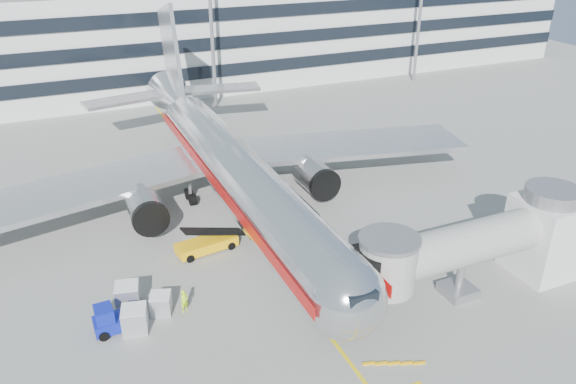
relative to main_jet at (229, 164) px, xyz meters
name	(u,v)px	position (x,y,z in m)	size (l,w,h in m)	color
ground	(279,270)	(0.00, -11.72, -4.23)	(180.00, 180.00, 0.00)	gray
lead_in_line	(237,213)	(0.00, -1.72, -4.23)	(0.25, 70.00, 0.01)	yellow
main_jet	(229,164)	(0.00, 0.00, 0.00)	(50.95, 48.70, 16.06)	silver
jet_bridge	(484,243)	(12.18, -19.72, -0.36)	(17.80, 4.50, 7.00)	silver
terminal	(133,36)	(0.00, 46.23, 3.57)	(150.00, 24.25, 15.60)	silver
belt_loader	(206,243)	(-4.32, -6.81, -3.53)	(5.30, 2.44, 2.49)	#FBB50A
baggage_tug	(111,320)	(-12.74, -13.77, -3.38)	(2.68, 1.77, 1.97)	#0D1B98
cargo_container_left	(135,319)	(-11.34, -14.27, -3.38)	(1.91, 1.91, 1.70)	silver
cargo_container_right	(128,295)	(-11.33, -11.51, -3.37)	(1.91, 1.91, 1.71)	silver
cargo_container_front	(161,303)	(-9.39, -13.15, -3.50)	(1.74, 1.74, 1.45)	silver
ramp_worker	(184,301)	(-7.88, -13.68, -3.39)	(0.62, 0.41, 1.70)	#C8FF1A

